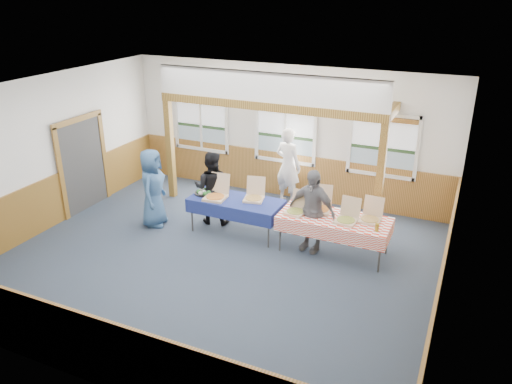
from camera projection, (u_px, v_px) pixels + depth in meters
floor at (218, 260)px, 9.54m from camera, size 8.00×8.00×0.00m
ceiling at (213, 93)px, 8.30m from camera, size 8.00×8.00×0.00m
wall_back at (286, 133)px, 11.86m from camera, size 8.00×0.00×8.00m
wall_front at (76, 279)px, 5.97m from camera, size 8.00×0.00×8.00m
wall_left at (48, 153)px, 10.44m from camera, size 0.00×8.00×8.00m
wall_right at (452, 223)px, 7.40m from camera, size 0.00×8.00×8.00m
wainscot_back at (285, 174)px, 12.25m from camera, size 7.98×0.05×1.10m
wainscot_front at (89, 348)px, 6.40m from camera, size 7.98×0.05×1.10m
wainscot_left at (56, 199)px, 10.83m from camera, size 0.05×6.98×1.10m
wainscot_right at (441, 282)px, 7.82m from camera, size 0.05×6.98×1.10m
cased_opening at (83, 165)px, 11.39m from camera, size 0.06×1.30×2.10m
window_left at (201, 120)px, 12.67m from camera, size 1.56×0.10×1.46m
window_mid at (285, 130)px, 11.80m from camera, size 1.56×0.10×1.46m
window_right at (383, 142)px, 10.92m from camera, size 1.56×0.10×1.46m
post_left at (170, 150)px, 11.96m from camera, size 0.15×0.15×2.40m
post_right at (380, 181)px, 10.06m from camera, size 0.15×0.15×2.40m
cross_beam at (266, 106)px, 10.51m from camera, size 5.15×0.18×0.18m
table_left at (236, 202)px, 10.32m from camera, size 2.10×1.43×0.76m
table_right at (334, 220)px, 9.53m from camera, size 2.28×1.45×0.76m
pizza_box_a at (216, 195)px, 10.34m from camera, size 0.47×0.56×0.47m
pizza_box_b at (254, 196)px, 10.28m from camera, size 0.48×0.55×0.43m
pizza_box_c at (296, 210)px, 9.69m from camera, size 0.43×0.50×0.40m
pizza_box_d at (320, 207)px, 9.78m from camera, size 0.49×0.57×0.46m
pizza_box_e at (347, 218)px, 9.33m from camera, size 0.42×0.50×0.42m
pizza_box_f at (371, 217)px, 9.36m from camera, size 0.39×0.47×0.41m
veggie_tray at (204, 192)px, 10.57m from camera, size 0.42×0.42×0.09m
drink_glass at (377, 227)px, 8.95m from camera, size 0.07×0.07×0.15m
woman_white at (288, 166)px, 11.70m from camera, size 0.77×0.62×1.85m
woman_black at (212, 188)px, 10.76m from camera, size 0.91×0.79×1.62m
man_blue at (153, 188)px, 10.63m from camera, size 0.75×0.95×1.71m
person_grey at (312, 211)px, 9.61m from camera, size 1.04×0.60×1.67m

